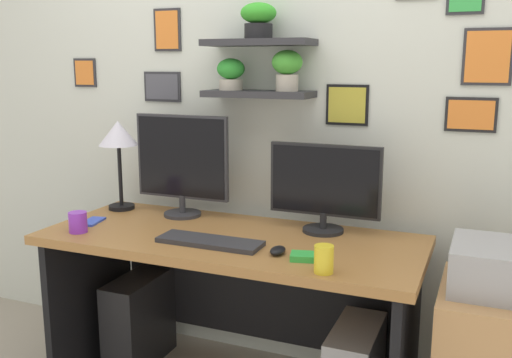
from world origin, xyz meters
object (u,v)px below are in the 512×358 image
(keyboard, at_px, (210,242))
(coffee_mug, at_px, (78,222))
(desk, at_px, (236,277))
(computer_mouse, at_px, (278,250))
(printer, at_px, (506,268))
(monitor_right, at_px, (325,186))
(pen_cup, at_px, (324,259))
(computer_tower_left, at_px, (139,320))
(scissors_tray, at_px, (306,257))
(cell_phone, at_px, (92,221))
(desk_lamp, at_px, (118,139))
(monitor_left, at_px, (182,163))

(keyboard, relative_size, coffee_mug, 4.89)
(desk, height_order, computer_mouse, computer_mouse)
(computer_mouse, xyz_separation_m, printer, (0.82, 0.15, -0.01))
(monitor_right, xyz_separation_m, pen_cup, (0.14, -0.49, -0.15))
(monitor_right, xyz_separation_m, printer, (0.74, -0.21, -0.20))
(printer, bearing_deg, keyboard, -172.90)
(pen_cup, bearing_deg, keyboard, 165.18)
(coffee_mug, bearing_deg, pen_cup, -3.36)
(printer, bearing_deg, computer_tower_left, 177.07)
(computer_mouse, xyz_separation_m, scissors_tray, (0.12, -0.02, -0.00))
(computer_mouse, xyz_separation_m, cell_phone, (-0.95, 0.09, -0.01))
(coffee_mug, bearing_deg, computer_mouse, 3.65)
(desk_lamp, distance_m, scissors_tray, 1.21)
(monitor_right, bearing_deg, coffee_mug, -156.85)
(monitor_right, height_order, desk_lamp, desk_lamp)
(monitor_left, relative_size, scissors_tray, 4.07)
(cell_phone, bearing_deg, monitor_right, 4.46)
(desk, xyz_separation_m, computer_mouse, (0.27, -0.20, 0.22))
(keyboard, relative_size, desk_lamp, 0.98)
(coffee_mug, bearing_deg, cell_phone, 105.77)
(coffee_mug, distance_m, printer, 1.74)
(desk_lamp, height_order, computer_tower_left, desk_lamp)
(monitor_right, xyz_separation_m, cell_phone, (-1.03, -0.28, -0.20))
(computer_mouse, relative_size, pen_cup, 0.90)
(scissors_tray, bearing_deg, coffee_mug, -177.82)
(monitor_left, distance_m, keyboard, 0.54)
(monitor_left, height_order, keyboard, monitor_left)
(desk, relative_size, computer_mouse, 18.21)
(keyboard, distance_m, desk_lamp, 0.83)
(monitor_left, xyz_separation_m, monitor_right, (0.71, -0.00, -0.06))
(printer, bearing_deg, pen_cup, -155.16)
(computer_mouse, height_order, computer_tower_left, computer_mouse)
(desk_lamp, xyz_separation_m, printer, (1.80, -0.20, -0.35))
(monitor_left, bearing_deg, desk_lamp, -178.18)
(pen_cup, bearing_deg, coffee_mug, 176.64)
(computer_mouse, relative_size, cell_phone, 0.64)
(computer_mouse, distance_m, scissors_tray, 0.12)
(desk_lamp, height_order, scissors_tray, desk_lamp)
(monitor_right, relative_size, cell_phone, 3.53)
(desk_lamp, bearing_deg, desk, -12.10)
(keyboard, xyz_separation_m, desk_lamp, (-0.68, 0.34, 0.35))
(keyboard, relative_size, printer, 1.16)
(monitor_left, distance_m, computer_mouse, 0.77)
(cell_phone, relative_size, scissors_tray, 1.17)
(monitor_left, height_order, computer_mouse, monitor_left)
(cell_phone, height_order, pen_cup, pen_cup)
(desk, bearing_deg, pen_cup, -33.65)
(pen_cup, bearing_deg, monitor_left, 149.90)
(monitor_left, bearing_deg, pen_cup, -30.10)
(coffee_mug, bearing_deg, monitor_right, 23.15)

